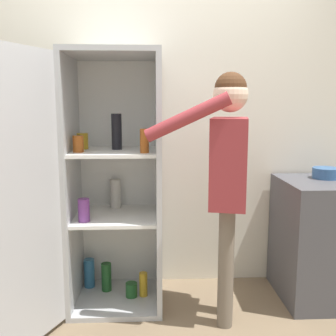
% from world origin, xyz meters
% --- Properties ---
extents(wall_back, '(7.00, 0.06, 2.55)m').
position_xyz_m(wall_back, '(0.00, 0.98, 1.27)').
color(wall_back, silver).
rests_on(wall_back, ground_plane).
extents(refrigerator, '(0.96, 1.19, 1.78)m').
position_xyz_m(refrigerator, '(-0.38, 0.54, 0.88)').
color(refrigerator, '#B7BABC').
rests_on(refrigerator, ground_plane).
extents(person, '(0.69, 0.52, 1.63)m').
position_xyz_m(person, '(0.47, 0.33, 1.05)').
color(person, '#726656').
rests_on(person, ground_plane).
extents(counter, '(0.63, 0.64, 0.89)m').
position_xyz_m(counter, '(1.26, 0.61, 0.44)').
color(counter, '#4C4C51').
rests_on(counter, ground_plane).
extents(bowl, '(0.20, 0.20, 0.08)m').
position_xyz_m(bowl, '(1.28, 0.70, 0.93)').
color(bowl, '#335B8E').
rests_on(bowl, counter).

